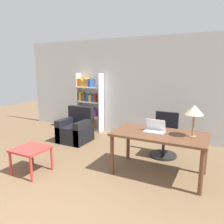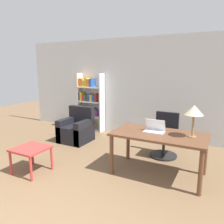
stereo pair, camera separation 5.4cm
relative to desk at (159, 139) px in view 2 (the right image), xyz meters
The scene contains 8 objects.
wall_back 2.35m from the desk, 114.71° to the left, with size 8.00×0.06×2.70m.
desk is the anchor object (origin of this frame).
laptop 0.19m from the desk, 150.52° to the left, with size 0.35×0.23×0.23m.
table_lamp 0.76m from the desk, ahead, with size 0.30×0.30×0.53m.
office_chair 0.97m from the desk, 97.46° to the left, with size 0.58×0.58×0.94m.
side_table_blue 2.31m from the desk, 154.38° to the right, with size 0.58×0.56×0.47m.
armchair 2.56m from the desk, 161.40° to the left, with size 0.73×0.73×0.89m.
bookshelf 3.27m from the desk, 145.43° to the left, with size 0.82×0.28×1.74m.
Camera 2 is at (1.91, -1.13, 1.89)m, focal length 35.00 mm.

